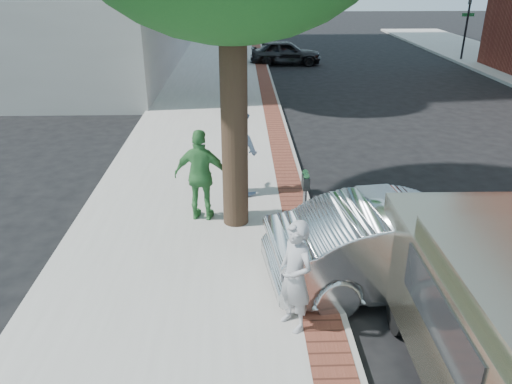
{
  "coord_description": "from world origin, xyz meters",
  "views": [
    {
      "loc": [
        -0.49,
        -7.38,
        4.99
      ],
      "look_at": [
        -0.21,
        1.05,
        1.2
      ],
      "focal_mm": 35.0,
      "sensor_mm": 36.0,
      "label": 1
    }
  ],
  "objects_px": {
    "parking_meter": "(305,193)",
    "person_officer": "(240,152)",
    "person_green": "(201,176)",
    "bg_car": "(286,52)",
    "sedan_silver": "(408,245)",
    "person_gray": "(295,277)"
  },
  "relations": [
    {
      "from": "parking_meter",
      "to": "person_officer",
      "type": "bearing_deg",
      "value": 115.69
    },
    {
      "from": "person_officer",
      "to": "person_green",
      "type": "xyz_separation_m",
      "value": [
        -0.79,
        -1.39,
        -0.01
      ]
    },
    {
      "from": "person_officer",
      "to": "parking_meter",
      "type": "bearing_deg",
      "value": 165.62
    },
    {
      "from": "parking_meter",
      "to": "bg_car",
      "type": "xyz_separation_m",
      "value": [
        1.43,
        20.35,
        -0.53
      ]
    },
    {
      "from": "sedan_silver",
      "to": "bg_car",
      "type": "distance_m",
      "value": 21.58
    },
    {
      "from": "person_gray",
      "to": "bg_car",
      "type": "relative_size",
      "value": 0.43
    },
    {
      "from": "parking_meter",
      "to": "person_green",
      "type": "bearing_deg",
      "value": 150.99
    },
    {
      "from": "sedan_silver",
      "to": "bg_car",
      "type": "relative_size",
      "value": 1.19
    },
    {
      "from": "person_gray",
      "to": "bg_car",
      "type": "distance_m",
      "value": 22.87
    },
    {
      "from": "parking_meter",
      "to": "person_green",
      "type": "distance_m",
      "value": 2.28
    },
    {
      "from": "person_green",
      "to": "sedan_silver",
      "type": "bearing_deg",
      "value": 156.58
    },
    {
      "from": "person_gray",
      "to": "person_officer",
      "type": "distance_m",
      "value": 5.0
    },
    {
      "from": "parking_meter",
      "to": "person_gray",
      "type": "relative_size",
      "value": 0.86
    },
    {
      "from": "person_officer",
      "to": "bg_car",
      "type": "distance_m",
      "value": 18.05
    },
    {
      "from": "bg_car",
      "to": "person_officer",
      "type": "bearing_deg",
      "value": 173.27
    },
    {
      "from": "person_green",
      "to": "sedan_silver",
      "type": "relative_size",
      "value": 0.41
    },
    {
      "from": "parking_meter",
      "to": "sedan_silver",
      "type": "xyz_separation_m",
      "value": [
        1.59,
        -1.23,
        -0.43
      ]
    },
    {
      "from": "person_officer",
      "to": "person_green",
      "type": "bearing_deg",
      "value": 110.29
    },
    {
      "from": "person_gray",
      "to": "parking_meter",
      "type": "bearing_deg",
      "value": 137.4
    },
    {
      "from": "person_gray",
      "to": "person_green",
      "type": "xyz_separation_m",
      "value": [
        -1.56,
        3.55,
        0.11
      ]
    },
    {
      "from": "parking_meter",
      "to": "person_green",
      "type": "relative_size",
      "value": 0.76
    },
    {
      "from": "person_gray",
      "to": "person_officer",
      "type": "xyz_separation_m",
      "value": [
        -0.77,
        4.94,
        0.13
      ]
    }
  ]
}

